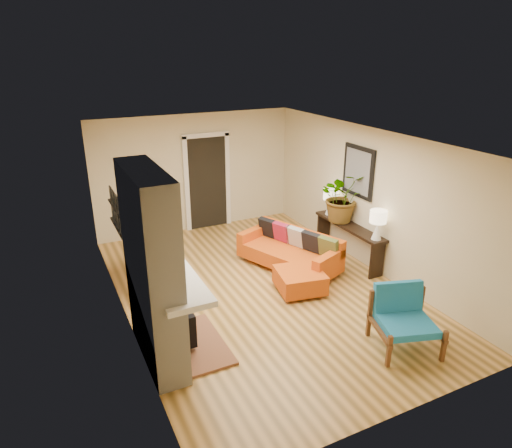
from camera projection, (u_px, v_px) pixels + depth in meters
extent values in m
plane|color=tan|center=(261.00, 290.00, 7.87)|extent=(6.50, 6.50, 0.00)
plane|color=white|center=(262.00, 139.00, 6.92)|extent=(6.50, 6.50, 0.00)
plane|color=beige|center=(196.00, 173.00, 10.12)|extent=(4.50, 0.00, 4.50)
plane|color=beige|center=(404.00, 320.00, 4.67)|extent=(4.50, 0.00, 4.50)
plane|color=beige|center=(120.00, 244.00, 6.47)|extent=(0.00, 6.50, 6.50)
plane|color=beige|center=(371.00, 200.00, 8.32)|extent=(0.00, 6.50, 6.50)
cube|color=black|center=(207.00, 183.00, 10.28)|extent=(0.88, 0.06, 2.10)
cube|color=white|center=(187.00, 186.00, 10.07)|extent=(0.10, 0.08, 2.18)
cube|color=white|center=(227.00, 180.00, 10.48)|extent=(0.10, 0.08, 2.18)
cube|color=white|center=(205.00, 135.00, 9.88)|extent=(1.08, 0.08, 0.10)
cube|color=black|center=(358.00, 171.00, 8.48)|extent=(0.04, 0.85, 0.95)
cube|color=slate|center=(357.00, 172.00, 8.47)|extent=(0.01, 0.70, 0.80)
cube|color=black|center=(117.00, 228.00, 6.74)|extent=(0.06, 0.95, 0.02)
cube|color=black|center=(115.00, 208.00, 6.63)|extent=(0.06, 0.95, 0.02)
cube|color=white|center=(148.00, 229.00, 5.52)|extent=(0.42, 1.50, 1.48)
cube|color=white|center=(157.00, 320.00, 5.99)|extent=(0.42, 1.50, 1.12)
cube|color=white|center=(173.00, 278.00, 5.89)|extent=(0.60, 1.68, 0.08)
cube|color=black|center=(173.00, 323.00, 6.12)|extent=(0.03, 0.72, 0.78)
cube|color=brown|center=(196.00, 344.00, 6.40)|extent=(0.75, 1.30, 0.04)
cube|color=black|center=(182.00, 328.00, 6.21)|extent=(0.30, 0.36, 0.48)
cylinder|color=black|center=(180.00, 300.00, 6.05)|extent=(0.10, 0.10, 0.40)
cube|color=gold|center=(167.00, 234.00, 5.65)|extent=(0.04, 0.95, 0.95)
cube|color=silver|center=(169.00, 234.00, 5.66)|extent=(0.01, 0.82, 0.82)
cylinder|color=silver|center=(316.00, 286.00, 7.89)|extent=(0.05, 0.05, 0.09)
cylinder|color=silver|center=(336.00, 273.00, 8.34)|extent=(0.05, 0.05, 0.09)
cylinder|color=silver|center=(244.00, 257.00, 8.96)|extent=(0.05, 0.05, 0.09)
cylinder|color=silver|center=(265.00, 247.00, 9.41)|extent=(0.05, 0.05, 0.09)
cube|color=#C94E12|center=(289.00, 256.00, 8.59)|extent=(1.50, 2.11, 0.28)
cube|color=#C94E12|center=(300.00, 237.00, 8.70)|extent=(0.90, 1.87, 0.32)
cube|color=#C94E12|center=(329.00, 259.00, 7.95)|extent=(0.83, 0.47, 0.18)
cube|color=#C94E12|center=(254.00, 233.00, 9.05)|extent=(0.83, 0.47, 0.18)
cube|color=#515D27|center=(329.00, 247.00, 8.13)|extent=(0.31, 0.41, 0.38)
cube|color=black|center=(312.00, 242.00, 8.37)|extent=(0.31, 0.41, 0.38)
cube|color=#ACADA7|center=(296.00, 237.00, 8.60)|extent=(0.31, 0.41, 0.38)
cube|color=#A11D3B|center=(282.00, 232.00, 8.80)|extent=(0.31, 0.41, 0.38)
cube|color=black|center=(268.00, 227.00, 9.03)|extent=(0.31, 0.41, 0.38)
cylinder|color=silver|center=(288.00, 301.00, 7.46)|extent=(0.04, 0.04, 0.06)
cylinder|color=silver|center=(323.00, 296.00, 7.61)|extent=(0.04, 0.04, 0.06)
cylinder|color=silver|center=(277.00, 284.00, 8.01)|extent=(0.04, 0.04, 0.06)
cylinder|color=silver|center=(309.00, 279.00, 8.16)|extent=(0.04, 0.04, 0.06)
cube|color=#C94E12|center=(300.00, 280.00, 7.74)|extent=(0.88, 0.88, 0.32)
cube|color=brown|center=(379.00, 330.00, 6.19)|extent=(0.29, 0.77, 0.05)
cube|color=brown|center=(389.00, 351.00, 5.90)|extent=(0.07, 0.07, 0.47)
cube|color=brown|center=(370.00, 313.00, 6.50)|extent=(0.07, 0.07, 0.74)
cube|color=brown|center=(432.00, 326.00, 6.30)|extent=(0.29, 0.77, 0.05)
cube|color=brown|center=(444.00, 346.00, 6.00)|extent=(0.07, 0.07, 0.47)
cube|color=brown|center=(420.00, 309.00, 6.60)|extent=(0.07, 0.07, 0.74)
cube|color=#2083C5|center=(406.00, 324.00, 6.22)|extent=(0.87, 0.84, 0.11)
cube|color=#2083C5|center=(398.00, 296.00, 6.42)|extent=(0.72, 0.38, 0.44)
cube|color=brown|center=(146.00, 241.00, 7.88)|extent=(0.92, 1.17, 0.04)
cylinder|color=brown|center=(131.00, 275.00, 7.55)|extent=(0.05, 0.05, 0.76)
cylinder|color=brown|center=(167.00, 271.00, 7.69)|extent=(0.05, 0.05, 0.76)
cylinder|color=brown|center=(130.00, 253.00, 8.36)|extent=(0.05, 0.05, 0.76)
cylinder|color=brown|center=(163.00, 250.00, 8.51)|extent=(0.05, 0.05, 0.76)
cube|color=brown|center=(159.00, 273.00, 7.42)|extent=(0.52, 0.52, 0.04)
cube|color=brown|center=(157.00, 253.00, 7.51)|extent=(0.44, 0.12, 0.48)
cylinder|color=brown|center=(150.00, 293.00, 7.30)|extent=(0.04, 0.04, 0.46)
cylinder|color=brown|center=(173.00, 290.00, 7.39)|extent=(0.04, 0.04, 0.46)
cylinder|color=brown|center=(149.00, 283.00, 7.62)|extent=(0.04, 0.04, 0.46)
cylinder|color=brown|center=(171.00, 280.00, 7.71)|extent=(0.04, 0.04, 0.46)
cube|color=brown|center=(154.00, 241.00, 8.65)|extent=(0.52, 0.52, 0.04)
cube|color=brown|center=(154.00, 232.00, 8.36)|extent=(0.44, 0.12, 0.48)
cylinder|color=brown|center=(146.00, 258.00, 8.53)|extent=(0.04, 0.04, 0.46)
cylinder|color=brown|center=(165.00, 255.00, 8.62)|extent=(0.04, 0.04, 0.46)
cylinder|color=brown|center=(145.00, 250.00, 8.85)|extent=(0.04, 0.04, 0.46)
cylinder|color=brown|center=(164.00, 248.00, 8.94)|extent=(0.04, 0.04, 0.46)
cube|color=black|center=(349.00, 226.00, 8.75)|extent=(0.34, 1.85, 0.05)
cube|color=black|center=(377.00, 261.00, 8.17)|extent=(0.30, 0.04, 0.68)
cube|color=black|center=(324.00, 229.00, 9.59)|extent=(0.30, 0.04, 0.68)
cone|color=white|center=(377.00, 231.00, 8.04)|extent=(0.18, 0.18, 0.30)
cylinder|color=white|center=(378.00, 222.00, 7.98)|extent=(0.03, 0.03, 0.06)
cylinder|color=#FFEABF|center=(378.00, 216.00, 7.94)|extent=(0.30, 0.30, 0.22)
cone|color=white|center=(330.00, 207.00, 9.24)|extent=(0.18, 0.18, 0.30)
cylinder|color=white|center=(330.00, 199.00, 9.18)|extent=(0.03, 0.03, 0.06)
cylinder|color=#FFEABF|center=(331.00, 194.00, 9.14)|extent=(0.30, 0.30, 0.22)
imported|color=#1E5919|center=(343.00, 196.00, 8.77)|extent=(1.10, 1.03, 1.00)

